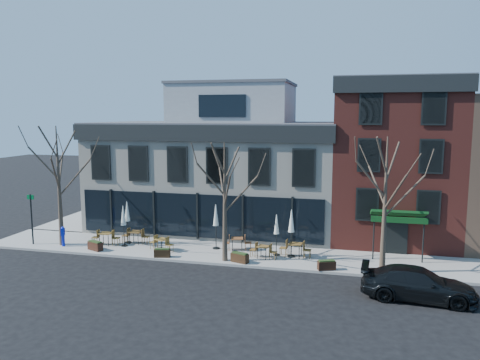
% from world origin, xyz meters
% --- Properties ---
extents(ground, '(120.00, 120.00, 0.00)m').
position_xyz_m(ground, '(0.00, 0.00, 0.00)').
color(ground, black).
rests_on(ground, ground).
extents(sidewalk_front, '(33.50, 4.70, 0.15)m').
position_xyz_m(sidewalk_front, '(3.25, -2.15, 0.07)').
color(sidewalk_front, gray).
rests_on(sidewalk_front, ground).
extents(sidewalk_side, '(4.50, 12.00, 0.15)m').
position_xyz_m(sidewalk_side, '(-11.25, 6.00, 0.07)').
color(sidewalk_side, gray).
rests_on(sidewalk_side, ground).
extents(corner_building, '(18.39, 10.39, 11.10)m').
position_xyz_m(corner_building, '(0.07, 5.07, 4.72)').
color(corner_building, silver).
rests_on(corner_building, ground).
extents(red_brick_building, '(8.20, 11.78, 11.18)m').
position_xyz_m(red_brick_building, '(13.00, 4.98, 5.64)').
color(red_brick_building, maroon).
rests_on(red_brick_building, ground).
extents(tree_corner, '(3.93, 3.98, 7.92)m').
position_xyz_m(tree_corner, '(-8.49, -3.20, 4.25)').
color(tree_corner, '#382B21').
rests_on(tree_corner, sidewalk_front).
extents(tree_mid, '(3.50, 3.55, 7.04)m').
position_xyz_m(tree_mid, '(3.01, -3.90, 3.79)').
color(tree_mid, '#382B21').
rests_on(tree_mid, sidewalk_front).
extents(tree_right, '(3.72, 3.77, 7.48)m').
position_xyz_m(tree_right, '(12.01, -3.90, 4.02)').
color(tree_right, '#382B21').
rests_on(tree_right, sidewalk_front).
extents(sign_pole, '(0.50, 0.10, 3.40)m').
position_xyz_m(sign_pole, '(-10.50, -3.50, 2.07)').
color(sign_pole, black).
rests_on(sign_pole, sidewalk_front).
extents(parked_sedan, '(5.45, 2.54, 1.54)m').
position_xyz_m(parked_sedan, '(13.46, -7.10, 0.77)').
color(parked_sedan, black).
rests_on(parked_sedan, ground).
extents(call_box, '(0.27, 0.27, 1.34)m').
position_xyz_m(call_box, '(-8.21, -3.47, 0.86)').
color(call_box, '#0D1BAD').
rests_on(call_box, sidewalk_front).
extents(cafe_set_0, '(1.95, 0.85, 1.01)m').
position_xyz_m(cafe_set_0, '(-5.62, -2.55, 0.67)').
color(cafe_set_0, brown).
rests_on(cafe_set_0, sidewalk_front).
extents(cafe_set_1, '(1.93, 0.78, 1.02)m').
position_xyz_m(cafe_set_1, '(-3.86, -1.71, 0.67)').
color(cafe_set_1, brown).
rests_on(cafe_set_1, sidewalk_front).
extents(cafe_set_2, '(1.81, 0.96, 0.93)m').
position_xyz_m(cafe_set_2, '(-1.50, -2.85, 0.63)').
color(cafe_set_2, brown).
rests_on(cafe_set_2, sidewalk_front).
extents(cafe_set_3, '(1.92, 0.92, 0.98)m').
position_xyz_m(cafe_set_3, '(3.19, -1.65, 0.66)').
color(cafe_set_3, brown).
rests_on(cafe_set_3, sidewalk_front).
extents(cafe_set_4, '(1.77, 0.82, 0.91)m').
position_xyz_m(cafe_set_4, '(5.14, -2.89, 0.62)').
color(cafe_set_4, brown).
rests_on(cafe_set_4, sidewalk_front).
extents(cafe_set_5, '(2.00, 0.86, 1.04)m').
position_xyz_m(cafe_set_5, '(7.00, -2.24, 0.68)').
color(cafe_set_5, brown).
rests_on(cafe_set_5, sidewalk_front).
extents(umbrella_0, '(0.46, 0.46, 2.86)m').
position_xyz_m(umbrella_0, '(-4.43, -1.71, 2.17)').
color(umbrella_0, black).
rests_on(umbrella_0, sidewalk_front).
extents(umbrella_1, '(0.43, 0.43, 2.72)m').
position_xyz_m(umbrella_1, '(-4.30, -2.52, 2.07)').
color(umbrella_1, black).
rests_on(umbrella_1, sidewalk_front).
extents(umbrella_2, '(0.47, 0.47, 2.92)m').
position_xyz_m(umbrella_2, '(1.78, -1.65, 2.21)').
color(umbrella_2, black).
rests_on(umbrella_2, sidewalk_front).
extents(umbrella_3, '(0.41, 0.41, 2.56)m').
position_xyz_m(umbrella_3, '(5.81, -2.10, 1.96)').
color(umbrella_3, black).
rests_on(umbrella_3, sidewalk_front).
extents(umbrella_4, '(0.47, 0.47, 2.94)m').
position_xyz_m(umbrella_4, '(6.74, -2.23, 2.22)').
color(umbrella_4, black).
rests_on(umbrella_4, sidewalk_front).
extents(planter_0, '(1.15, 0.81, 0.60)m').
position_xyz_m(planter_0, '(-5.67, -3.79, 0.45)').
color(planter_0, black).
rests_on(planter_0, sidewalk_front).
extents(planter_1, '(1.02, 0.58, 0.54)m').
position_xyz_m(planter_1, '(-0.90, -4.17, 0.42)').
color(planter_1, black).
rests_on(planter_1, sidewalk_front).
extents(planter_2, '(1.14, 0.76, 0.59)m').
position_xyz_m(planter_2, '(3.94, -4.04, 0.44)').
color(planter_2, '#311E10').
rests_on(planter_2, sidewalk_front).
extents(planter_3, '(1.06, 0.72, 0.55)m').
position_xyz_m(planter_3, '(9.00, -4.20, 0.42)').
color(planter_3, black).
rests_on(planter_3, sidewalk_front).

